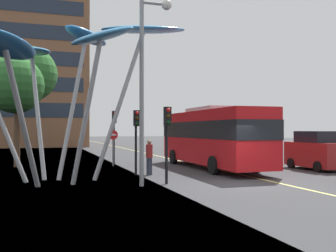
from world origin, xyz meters
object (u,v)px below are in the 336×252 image
object	(u,v)px
traffic_light_kerb_near	(167,128)
street_lamp	(148,66)
traffic_light_kerb_far	(136,128)
car_parked_far	(257,147)
leaf_sculpture	(64,47)
red_bus	(211,135)
pedestrian	(149,157)
traffic_light_island_mid	(114,126)
car_parked_mid	(318,151)
no_entry_sign	(113,142)

from	to	relation	value
traffic_light_kerb_near	street_lamp	distance (m)	2.67
traffic_light_kerb_far	car_parked_far	world-z (taller)	traffic_light_kerb_far
leaf_sculpture	traffic_light_kerb_far	distance (m)	5.24
red_bus	traffic_light_kerb_near	distance (m)	7.41
leaf_sculpture	pedestrian	world-z (taller)	leaf_sculpture
leaf_sculpture	street_lamp	bearing A→B (deg)	-36.61
traffic_light_kerb_near	traffic_light_island_mid	distance (m)	10.29
leaf_sculpture	traffic_light_island_mid	size ratio (longest dim) A/B	3.31
red_bus	street_lamp	xyz separation A→B (m)	(-5.46, -6.03, 2.91)
car_parked_far	street_lamp	xyz separation A→B (m)	(-10.56, -9.50, 3.85)
traffic_light_island_mid	car_parked_mid	distance (m)	12.78
red_bus	pedestrian	size ratio (longest dim) A/B	6.41
car_parked_mid	pedestrian	distance (m)	9.90
traffic_light_kerb_far	no_entry_sign	size ratio (longest dim) A/B	1.44
red_bus	traffic_light_kerb_far	world-z (taller)	red_bus
traffic_light_island_mid	pedestrian	size ratio (longest dim) A/B	2.00
leaf_sculpture	traffic_light_kerb_far	world-z (taller)	leaf_sculpture
leaf_sculpture	no_entry_sign	world-z (taller)	leaf_sculpture
car_parked_far	traffic_light_kerb_near	bearing A→B (deg)	-136.22
traffic_light_kerb_near	car_parked_far	distance (m)	13.48
car_parked_far	car_parked_mid	bearing A→B (deg)	-86.39
traffic_light_kerb_near	traffic_light_kerb_far	bearing A→B (deg)	98.14
leaf_sculpture	car_parked_mid	xyz separation A→B (m)	(14.16, 1.00, -4.90)
traffic_light_kerb_far	pedestrian	world-z (taller)	traffic_light_kerb_far
leaf_sculpture	traffic_light_kerb_near	bearing A→B (deg)	-27.90
traffic_light_kerb_far	car_parked_mid	distance (m)	10.66
leaf_sculpture	street_lamp	xyz separation A→B (m)	(3.21, -2.39, -1.07)
pedestrian	traffic_light_kerb_far	bearing A→B (deg)	-177.28
traffic_light_kerb_far	car_parked_far	distance (m)	11.78
red_bus	traffic_light_island_mid	xyz separation A→B (m)	(-5.02, 4.48, 0.59)
traffic_light_kerb_far	leaf_sculpture	bearing A→B (deg)	-159.24
leaf_sculpture	car_parked_far	world-z (taller)	leaf_sculpture
street_lamp	pedestrian	distance (m)	5.60
traffic_light_island_mid	traffic_light_kerb_near	bearing A→B (deg)	-87.61
traffic_light_island_mid	car_parked_far	distance (m)	10.28
car_parked_far	street_lamp	bearing A→B (deg)	-138.02
pedestrian	no_entry_sign	xyz separation A→B (m)	(-0.91, 5.41, 0.63)
red_bus	traffic_light_island_mid	distance (m)	6.75
no_entry_sign	car_parked_mid	bearing A→B (deg)	-28.28
red_bus	street_lamp	world-z (taller)	street_lamp
car_parked_far	no_entry_sign	xyz separation A→B (m)	(-10.41, -0.31, 0.49)
traffic_light_kerb_near	car_parked_mid	bearing A→B (deg)	17.43
leaf_sculpture	traffic_light_kerb_far	xyz separation A→B (m)	(3.59, 1.36, -3.58)
traffic_light_island_mid	traffic_light_kerb_far	bearing A→B (deg)	-90.64
red_bus	traffic_light_kerb_far	distance (m)	5.59
leaf_sculpture	car_parked_mid	bearing A→B (deg)	4.02
traffic_light_island_mid	street_lamp	distance (m)	10.77
red_bus	car_parked_mid	world-z (taller)	red_bus
car_parked_mid	street_lamp	size ratio (longest dim) A/B	0.50
traffic_light_island_mid	car_parked_far	bearing A→B (deg)	-5.67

